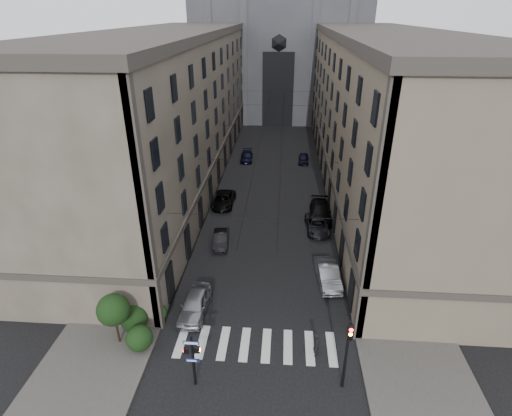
% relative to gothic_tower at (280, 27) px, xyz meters
% --- Properties ---
extents(ground, '(260.00, 260.00, 0.00)m').
position_rel_gothic_tower_xyz_m(ground, '(0.00, -74.96, -17.80)').
color(ground, black).
rests_on(ground, ground).
extents(sidewalk_left, '(7.00, 80.00, 0.15)m').
position_rel_gothic_tower_xyz_m(sidewalk_left, '(-10.50, -38.96, -17.72)').
color(sidewalk_left, '#383533').
rests_on(sidewalk_left, ground).
extents(sidewalk_right, '(7.00, 80.00, 0.15)m').
position_rel_gothic_tower_xyz_m(sidewalk_right, '(10.50, -38.96, -17.72)').
color(sidewalk_right, '#383533').
rests_on(sidewalk_right, ground).
extents(zebra_crossing, '(11.00, 3.20, 0.01)m').
position_rel_gothic_tower_xyz_m(zebra_crossing, '(0.00, -69.96, -17.79)').
color(zebra_crossing, beige).
rests_on(zebra_crossing, ground).
extents(building_left, '(13.60, 60.60, 18.85)m').
position_rel_gothic_tower_xyz_m(building_left, '(-13.44, -38.96, -8.45)').
color(building_left, '#4B4539').
rests_on(building_left, ground).
extents(building_right, '(13.60, 60.60, 18.85)m').
position_rel_gothic_tower_xyz_m(building_right, '(13.44, -38.96, -8.45)').
color(building_right, brown).
rests_on(building_right, ground).
extents(gothic_tower, '(35.00, 23.00, 58.00)m').
position_rel_gothic_tower_xyz_m(gothic_tower, '(0.00, 0.00, 0.00)').
color(gothic_tower, '#2D2D33').
rests_on(gothic_tower, ground).
extents(pedestrian_signal_left, '(1.02, 0.38, 4.00)m').
position_rel_gothic_tower_xyz_m(pedestrian_signal_left, '(-3.51, -73.46, -15.48)').
color(pedestrian_signal_left, black).
rests_on(pedestrian_signal_left, ground).
extents(traffic_light_right, '(0.34, 0.50, 5.20)m').
position_rel_gothic_tower_xyz_m(traffic_light_right, '(5.60, -73.04, -14.51)').
color(traffic_light_right, black).
rests_on(traffic_light_right, ground).
extents(shrub_cluster, '(3.90, 4.40, 3.90)m').
position_rel_gothic_tower_xyz_m(shrub_cluster, '(-8.72, -69.95, -16.00)').
color(shrub_cluster, black).
rests_on(shrub_cluster, sidewalk_left).
extents(tram_wires, '(14.00, 60.00, 0.43)m').
position_rel_gothic_tower_xyz_m(tram_wires, '(0.00, -39.33, -10.55)').
color(tram_wires, black).
rests_on(tram_wires, ground).
extents(car_left_near, '(2.18, 4.87, 1.63)m').
position_rel_gothic_tower_xyz_m(car_left_near, '(-4.86, -66.96, -16.98)').
color(car_left_near, gray).
rests_on(car_left_near, ground).
extents(car_left_midnear, '(1.85, 4.01, 1.27)m').
position_rel_gothic_tower_xyz_m(car_left_midnear, '(-4.43, -57.08, -17.16)').
color(car_left_midnear, black).
rests_on(car_left_midnear, ground).
extents(car_left_midfar, '(2.45, 5.18, 1.43)m').
position_rel_gothic_tower_xyz_m(car_left_midfar, '(-5.42, -48.11, -17.08)').
color(car_left_midfar, black).
rests_on(car_left_midfar, ground).
extents(car_left_far, '(2.00, 4.53, 1.29)m').
position_rel_gothic_tower_xyz_m(car_left_far, '(-4.20, -32.01, -17.15)').
color(car_left_far, black).
rests_on(car_left_far, ground).
extents(car_right_near, '(2.13, 4.93, 1.58)m').
position_rel_gothic_tower_xyz_m(car_right_near, '(5.61, -62.36, -17.01)').
color(car_right_near, gray).
rests_on(car_right_near, ground).
extents(car_right_midnear, '(2.58, 5.08, 1.38)m').
position_rel_gothic_tower_xyz_m(car_right_midnear, '(5.29, -53.45, -17.11)').
color(car_right_midnear, black).
rests_on(car_right_midnear, ground).
extents(car_right_midfar, '(2.32, 5.59, 1.62)m').
position_rel_gothic_tower_xyz_m(car_right_midfar, '(5.83, -50.52, -16.99)').
color(car_right_midfar, black).
rests_on(car_right_midfar, ground).
extents(car_right_far, '(1.74, 3.88, 1.30)m').
position_rel_gothic_tower_xyz_m(car_right_far, '(4.58, -32.38, -17.15)').
color(car_right_far, black).
rests_on(car_right_far, ground).
extents(pedestrian, '(0.58, 0.75, 1.82)m').
position_rel_gothic_tower_xyz_m(pedestrian, '(4.15, -70.55, -16.89)').
color(pedestrian, black).
rests_on(pedestrian, ground).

